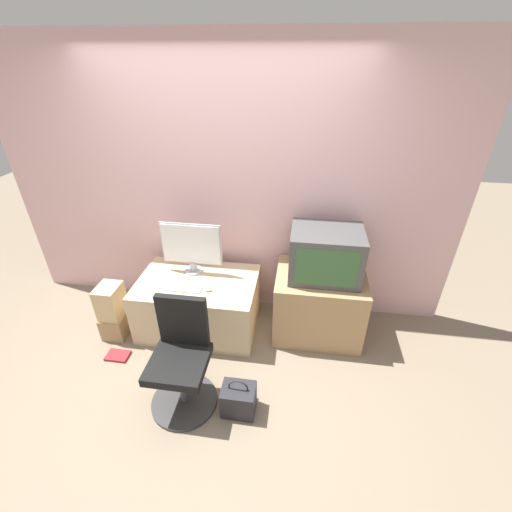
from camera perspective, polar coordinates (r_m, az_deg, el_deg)
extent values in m
plane|color=#7F705B|center=(3.06, -9.60, -22.11)|extent=(12.00, 12.00, 0.00)
cube|color=beige|center=(3.32, -5.02, 11.05)|extent=(4.40, 0.05, 2.60)
cube|color=#CCB289|center=(3.47, -9.45, -7.82)|extent=(1.13, 0.74, 0.55)
cube|color=#A37F56|center=(3.39, 10.33, -7.84)|extent=(0.83, 0.64, 0.66)
cylinder|color=#B2B2B7|center=(3.44, -10.29, -2.41)|extent=(0.17, 0.17, 0.02)
cylinder|color=#B2B2B7|center=(3.41, -10.38, -1.64)|extent=(0.07, 0.07, 0.09)
cube|color=#B2B2B7|center=(3.30, -10.74, 1.98)|extent=(0.59, 0.01, 0.43)
cube|color=silver|center=(3.29, -10.77, 1.93)|extent=(0.56, 0.02, 0.40)
cube|color=silver|center=(3.22, -11.99, -5.34)|extent=(0.33, 0.11, 0.01)
ellipsoid|color=silver|center=(3.15, -7.97, -5.57)|extent=(0.07, 0.04, 0.03)
cube|color=#474747|center=(3.09, 11.51, 0.39)|extent=(0.63, 0.48, 0.45)
cube|color=#335B33|center=(2.89, 11.65, -1.98)|extent=(0.51, 0.01, 0.35)
cylinder|color=#333333|center=(3.04, -11.79, -22.54)|extent=(0.52, 0.52, 0.03)
cylinder|color=#4C4C51|center=(2.88, -12.25, -20.09)|extent=(0.05, 0.05, 0.38)
cube|color=black|center=(2.71, -12.80, -17.07)|extent=(0.42, 0.42, 0.07)
cube|color=black|center=(2.65, -12.11, -10.45)|extent=(0.38, 0.05, 0.44)
cube|color=#A3845B|center=(3.70, -22.16, -10.44)|extent=(0.22, 0.27, 0.24)
cube|color=#D1B27F|center=(3.53, -23.06, -6.95)|extent=(0.20, 0.25, 0.33)
cube|color=#232328|center=(2.86, -2.92, -22.78)|extent=(0.26, 0.20, 0.25)
torus|color=#232328|center=(2.75, -3.00, -21.08)|extent=(0.15, 0.01, 0.15)
cube|color=maroon|center=(3.53, -22.04, -15.13)|extent=(0.21, 0.14, 0.02)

